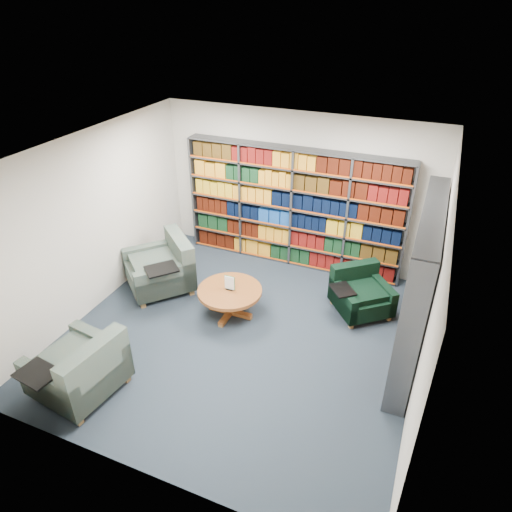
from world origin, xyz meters
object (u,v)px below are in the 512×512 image
at_px(chair_teal_left, 165,268).
at_px(chair_teal_front, 82,372).
at_px(chair_green_right, 359,294).
at_px(coffee_table, 230,295).

bearing_deg(chair_teal_left, chair_teal_front, -81.83).
distance_m(chair_teal_left, chair_green_right, 3.30).
height_order(chair_teal_left, chair_green_right, chair_teal_left).
distance_m(chair_teal_front, coffee_table, 2.43).
distance_m(chair_green_right, coffee_table, 2.08).
height_order(chair_green_right, coffee_table, chair_green_right).
bearing_deg(coffee_table, chair_green_right, 26.51).
relative_size(chair_teal_front, coffee_table, 1.20).
bearing_deg(chair_teal_left, coffee_table, -11.53).
height_order(chair_teal_left, chair_teal_front, chair_teal_left).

